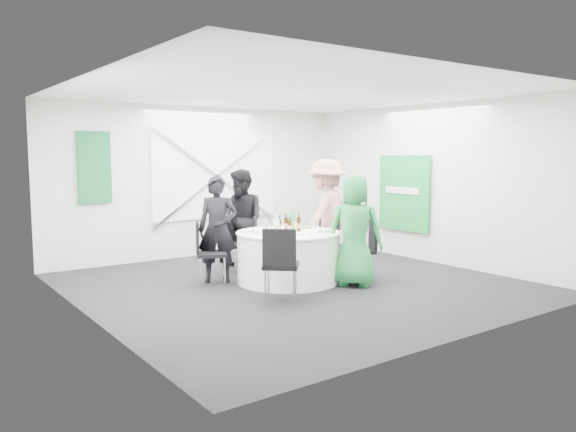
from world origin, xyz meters
TOP-DOWN VIEW (x-y plane):
  - floor at (0.00, 0.00)m, footprint 6.00×6.00m
  - ceiling at (0.00, 0.00)m, footprint 6.00×6.00m
  - wall_back at (0.00, 3.00)m, footprint 6.00×0.00m
  - wall_front at (0.00, -3.00)m, footprint 6.00×0.00m
  - wall_left at (-3.00, 0.00)m, footprint 0.00×6.00m
  - wall_right at (3.00, 0.00)m, footprint 0.00×6.00m
  - window_panel at (0.30, 2.96)m, footprint 2.60×0.03m
  - window_brace_a at (0.30, 2.92)m, footprint 2.63×0.05m
  - window_brace_b at (0.30, 2.92)m, footprint 2.63×0.05m
  - green_banner at (-2.00, 2.95)m, footprint 0.55×0.04m
  - green_sign at (2.94, 0.60)m, footprint 0.05×1.20m
  - banquet_table at (0.00, 0.20)m, footprint 1.56×1.56m
  - chair_back at (-0.25, 1.43)m, footprint 0.48×0.49m
  - chair_back_left at (-1.10, 0.74)m, footprint 0.58×0.57m
  - chair_back_right at (1.03, 0.55)m, footprint 0.51×0.51m
  - chair_front_right at (1.03, -0.39)m, footprint 0.58×0.57m
  - chair_front_left at (-0.82, -0.76)m, footprint 0.63×0.63m
  - person_man_back_left at (-0.87, 0.80)m, footprint 0.70×0.65m
  - person_man_back at (-0.11, 1.35)m, footprint 0.52×0.85m
  - person_woman_pink at (1.10, 0.63)m, footprint 1.31×0.95m
  - person_woman_green at (0.64, -0.57)m, footprint 0.91×0.95m
  - plate_back at (0.04, 0.73)m, footprint 0.29×0.29m
  - plate_back_left at (-0.51, 0.45)m, footprint 0.29×0.29m
  - plate_back_right at (0.46, 0.38)m, footprint 0.30×0.30m
  - plate_front_right at (0.39, -0.18)m, footprint 0.26×0.26m
  - plate_front_left at (-0.45, -0.14)m, footprint 0.29×0.29m
  - napkin at (-0.37, -0.21)m, footprint 0.23×0.23m
  - beer_bottle_a at (-0.10, 0.28)m, footprint 0.06×0.06m
  - beer_bottle_b at (0.04, 0.31)m, footprint 0.06×0.06m
  - beer_bottle_c at (0.17, 0.16)m, footprint 0.06×0.06m
  - beer_bottle_d at (-0.02, 0.13)m, footprint 0.06×0.06m
  - green_water_bottle at (0.19, 0.33)m, footprint 0.08×0.08m
  - clear_water_bottle at (-0.21, 0.19)m, footprint 0.08×0.08m
  - wine_glass_a at (0.33, 0.41)m, footprint 0.07×0.07m
  - wine_glass_b at (0.02, -0.15)m, footprint 0.07×0.07m
  - wine_glass_c at (-0.03, 0.55)m, footprint 0.07×0.07m
  - wine_glass_d at (-0.40, 0.17)m, footprint 0.07×0.07m
  - wine_glass_e at (-0.13, 0.59)m, footprint 0.07×0.07m
  - wine_glass_f at (0.11, -0.21)m, footprint 0.07×0.07m
  - fork_a at (-0.35, 0.66)m, footprint 0.10×0.13m
  - knife_a at (-0.56, 0.34)m, footprint 0.09×0.14m
  - fork_b at (-0.51, -0.07)m, footprint 0.12×0.12m
  - knife_b at (-0.32, -0.28)m, footprint 0.11×0.13m
  - fork_c at (0.55, 0.39)m, footprint 0.10×0.13m
  - knife_c at (0.42, 0.59)m, footprint 0.08×0.14m

SIDE VIEW (x-z plane):
  - floor at x=0.00m, z-range 0.00..0.00m
  - banquet_table at x=0.00m, z-range 0.00..0.76m
  - chair_back_right at x=1.03m, z-range 0.07..0.95m
  - chair_back at x=-0.25m, z-range 0.08..0.97m
  - chair_front_right at x=1.03m, z-range 0.08..1.01m
  - chair_back_left at x=-1.10m, z-range 0.08..1.03m
  - chair_front_left at x=-0.82m, z-range 0.09..1.08m
  - fork_a at x=-0.35m, z-range 0.76..0.77m
  - knife_a at x=-0.56m, z-range 0.76..0.77m
  - fork_b at x=-0.51m, z-range 0.76..0.77m
  - knife_b at x=-0.32m, z-range 0.76..0.77m
  - fork_c at x=0.55m, z-range 0.76..0.77m
  - knife_c at x=0.42m, z-range 0.76..0.77m
  - plate_back at x=0.04m, z-range 0.76..0.77m
  - plate_back_left at x=-0.51m, z-range 0.76..0.77m
  - plate_front_left at x=-0.45m, z-range 0.76..0.77m
  - plate_front_right at x=0.39m, z-range 0.76..0.80m
  - plate_back_right at x=0.46m, z-range 0.76..0.80m
  - person_man_back_left at x=-0.87m, z-range 0.00..1.60m
  - napkin at x=-0.37m, z-range 0.78..0.83m
  - person_woman_green at x=0.64m, z-range 0.00..1.63m
  - person_man_back at x=-0.11m, z-range 0.00..1.68m
  - beer_bottle_d at x=-0.02m, z-range 0.73..0.97m
  - beer_bottle_a at x=-0.10m, z-range 0.73..0.98m
  - beer_bottle_b at x=0.04m, z-range 0.73..0.99m
  - clear_water_bottle at x=-0.21m, z-range 0.73..1.00m
  - beer_bottle_c at x=0.17m, z-range 0.73..1.00m
  - green_water_bottle at x=0.19m, z-range 0.73..1.03m
  - wine_glass_a at x=0.33m, z-range 0.80..0.97m
  - wine_glass_b at x=0.02m, z-range 0.80..0.97m
  - wine_glass_c at x=-0.03m, z-range 0.80..0.97m
  - wine_glass_d at x=-0.40m, z-range 0.80..0.97m
  - wine_glass_e at x=-0.13m, z-range 0.80..0.97m
  - wine_glass_f at x=0.11m, z-range 0.80..0.97m
  - person_woman_pink at x=1.10m, z-range 0.00..1.84m
  - green_sign at x=2.94m, z-range 0.50..1.90m
  - wall_back at x=0.00m, z-range -1.60..4.40m
  - wall_front at x=0.00m, z-range -1.60..4.40m
  - wall_left at x=-3.00m, z-range -1.60..4.40m
  - wall_right at x=3.00m, z-range -1.60..4.40m
  - window_panel at x=0.30m, z-range 0.70..2.30m
  - window_brace_a at x=0.30m, z-range 0.58..2.42m
  - window_brace_b at x=0.30m, z-range 0.58..2.42m
  - green_banner at x=-2.00m, z-range 1.10..2.30m
  - ceiling at x=0.00m, z-range 2.80..2.80m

